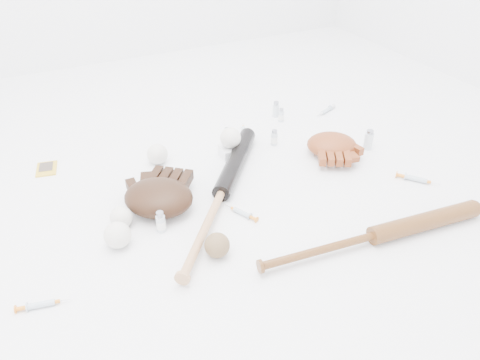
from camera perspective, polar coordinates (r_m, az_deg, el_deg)
name	(u,v)px	position (r m, az deg, el deg)	size (l,w,h in m)	color
bat_dark	(221,192)	(1.59, -2.27, -1.52)	(0.87, 0.06, 0.06)	black
bat_wood	(374,236)	(1.48, 16.02, -6.53)	(0.80, 0.06, 0.06)	brown
glove_dark	(159,197)	(1.56, -9.89, -2.07)	(0.27, 0.27, 0.10)	black
glove_tan	(332,145)	(1.88, 11.13, 4.26)	(0.23, 0.23, 0.08)	brown
trading_card	(47,169)	(1.91, -22.51, 1.27)	(0.07, 0.10, 0.01)	gold
pedestal	(231,152)	(1.84, -1.15, 3.48)	(0.08, 0.08, 0.04)	white
baseball_on_pedestal	(230,138)	(1.80, -1.17, 5.17)	(0.08, 0.08, 0.08)	silver
baseball_left	(121,217)	(1.52, -14.29, -4.43)	(0.07, 0.07, 0.07)	silver
baseball_upper	(157,154)	(1.81, -10.04, 3.13)	(0.08, 0.08, 0.08)	silver
baseball_mid	(118,235)	(1.45, -14.70, -6.51)	(0.08, 0.08, 0.08)	silver
baseball_aged	(217,245)	(1.38, -2.81, -7.95)	(0.08, 0.08, 0.08)	brown
syringe_0	(41,304)	(1.36, -23.07, -13.79)	(0.15, 0.03, 0.02)	#ADBCC6
syringe_1	(242,213)	(1.54, 0.24, -4.02)	(0.14, 0.03, 0.02)	#ADBCC6
syringe_2	(243,132)	(2.01, 0.42, 5.93)	(0.16, 0.03, 0.02)	#ADBCC6
syringe_3	(416,179)	(1.81, 20.67, 0.12)	(0.17, 0.03, 0.02)	#ADBCC6
syringe_4	(326,111)	(2.22, 10.47, 8.32)	(0.15, 0.03, 0.02)	#ADBCC6
vial_0	(227,136)	(1.92, -1.57, 5.39)	(0.03, 0.03, 0.07)	silver
vial_1	(276,109)	(2.14, 4.40, 8.61)	(0.03, 0.03, 0.07)	silver
vial_2	(274,137)	(1.92, 4.19, 5.20)	(0.03, 0.03, 0.07)	silver
vial_3	(369,139)	(1.95, 15.42, 4.79)	(0.03, 0.03, 0.08)	silver
vial_4	(161,222)	(1.48, -9.64, -5.02)	(0.03, 0.03, 0.07)	silver
vial_5	(281,115)	(2.10, 5.04, 7.90)	(0.02, 0.02, 0.06)	silver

